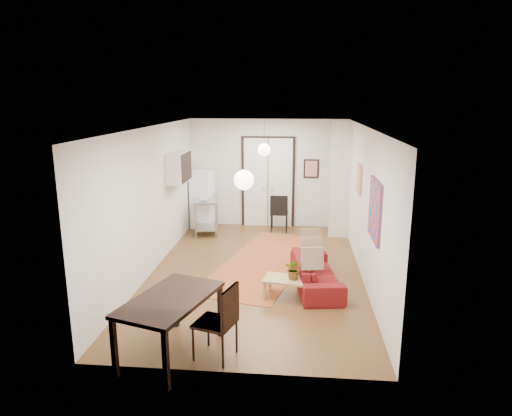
# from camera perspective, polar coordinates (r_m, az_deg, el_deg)

# --- Properties ---
(floor) EXTENTS (7.00, 7.00, 0.00)m
(floor) POSITION_cam_1_polar(r_m,az_deg,el_deg) (9.35, 0.03, -7.97)
(floor) COLOR brown
(floor) RESTS_ON ground
(ceiling) EXTENTS (4.20, 7.00, 0.02)m
(ceiling) POSITION_cam_1_polar(r_m,az_deg,el_deg) (8.71, 0.03, 10.06)
(ceiling) COLOR silver
(ceiling) RESTS_ON wall_back
(wall_back) EXTENTS (4.20, 0.02, 2.90)m
(wall_back) POSITION_cam_1_polar(r_m,az_deg,el_deg) (12.35, 1.53, 4.35)
(wall_back) COLOR silver
(wall_back) RESTS_ON floor
(wall_front) EXTENTS (4.20, 0.02, 2.90)m
(wall_front) POSITION_cam_1_polar(r_m,az_deg,el_deg) (5.59, -3.30, -7.32)
(wall_front) COLOR silver
(wall_front) RESTS_ON floor
(wall_left) EXTENTS (0.02, 7.00, 2.90)m
(wall_left) POSITION_cam_1_polar(r_m,az_deg,el_deg) (9.35, -12.90, 0.97)
(wall_left) COLOR silver
(wall_left) RESTS_ON floor
(wall_right) EXTENTS (0.02, 7.00, 2.90)m
(wall_right) POSITION_cam_1_polar(r_m,az_deg,el_deg) (8.98, 13.50, 0.42)
(wall_right) COLOR silver
(wall_right) RESTS_ON floor
(double_doors) EXTENTS (1.44, 0.06, 2.50)m
(double_doors) POSITION_cam_1_polar(r_m,az_deg,el_deg) (12.34, 1.51, 3.17)
(double_doors) COLOR white
(double_doors) RESTS_ON wall_back
(stub_partition) EXTENTS (0.50, 0.10, 2.90)m
(stub_partition) POSITION_cam_1_polar(r_m,az_deg,el_deg) (11.43, 10.52, 3.37)
(stub_partition) COLOR silver
(stub_partition) RESTS_ON floor
(wall_cabinet) EXTENTS (0.35, 1.00, 0.70)m
(wall_cabinet) POSITION_cam_1_polar(r_m,az_deg,el_deg) (10.63, -9.61, 5.10)
(wall_cabinet) COLOR white
(wall_cabinet) RESTS_ON wall_left
(painting_popart) EXTENTS (0.05, 1.00, 1.00)m
(painting_popart) POSITION_cam_1_polar(r_m,az_deg,el_deg) (7.73, 14.66, -0.25)
(painting_popart) COLOR red
(painting_popart) RESTS_ON wall_right
(painting_abstract) EXTENTS (0.05, 0.50, 0.60)m
(painting_abstract) POSITION_cam_1_polar(r_m,az_deg,el_deg) (9.68, 12.82, 3.52)
(painting_abstract) COLOR beige
(painting_abstract) RESTS_ON wall_right
(poster_back) EXTENTS (0.40, 0.03, 0.50)m
(poster_back) POSITION_cam_1_polar(r_m,az_deg,el_deg) (12.27, 6.91, 4.91)
(poster_back) COLOR red
(poster_back) RESTS_ON wall_back
(print_left) EXTENTS (0.03, 0.44, 0.54)m
(print_left) POSITION_cam_1_polar(r_m,az_deg,el_deg) (11.14, -9.72, 5.74)
(print_left) COLOR olive
(print_left) RESTS_ON wall_left
(pendant_back) EXTENTS (0.30, 0.30, 0.80)m
(pendant_back) POSITION_cam_1_polar(r_m,az_deg,el_deg) (10.75, 1.02, 7.27)
(pendant_back) COLOR silver
(pendant_back) RESTS_ON ceiling
(pendant_front) EXTENTS (0.30, 0.30, 0.80)m
(pendant_front) POSITION_cam_1_polar(r_m,az_deg,el_deg) (6.81, -1.52, 3.53)
(pendant_front) COLOR silver
(pendant_front) RESTS_ON ceiling
(kilim_rug) EXTENTS (2.53, 4.41, 0.01)m
(kilim_rug) POSITION_cam_1_polar(r_m,az_deg,el_deg) (9.88, 1.13, -6.73)
(kilim_rug) COLOR #A8582A
(kilim_rug) RESTS_ON floor
(sofa) EXTENTS (0.99, 1.97, 0.55)m
(sofa) POSITION_cam_1_polar(r_m,az_deg,el_deg) (8.63, 7.51, -8.03)
(sofa) COLOR maroon
(sofa) RESTS_ON floor
(coffee_table) EXTENTS (0.91, 0.61, 0.37)m
(coffee_table) POSITION_cam_1_polar(r_m,az_deg,el_deg) (8.08, 4.06, -9.12)
(coffee_table) COLOR tan
(coffee_table) RESTS_ON floor
(potted_plant) EXTENTS (0.37, 0.34, 0.37)m
(potted_plant) POSITION_cam_1_polar(r_m,az_deg,el_deg) (7.99, 4.81, -7.60)
(potted_plant) COLOR #3A6E31
(potted_plant) RESTS_ON coffee_table
(kitchen_counter) EXTENTS (0.75, 1.25, 0.90)m
(kitchen_counter) POSITION_cam_1_polar(r_m,az_deg,el_deg) (11.96, -6.16, -0.29)
(kitchen_counter) COLOR #A4A7A9
(kitchen_counter) RESTS_ON floor
(bowl) EXTENTS (0.25, 0.25, 0.05)m
(bowl) POSITION_cam_1_polar(r_m,az_deg,el_deg) (11.59, -6.49, 1.02)
(bowl) COLOR white
(bowl) RESTS_ON kitchen_counter
(soap_bottle) EXTENTS (0.10, 0.10, 0.19)m
(soap_bottle) POSITION_cam_1_polar(r_m,az_deg,el_deg) (12.12, -6.21, 1.90)
(soap_bottle) COLOR teal
(soap_bottle) RESTS_ON kitchen_counter
(fridge) EXTENTS (0.62, 0.62, 1.55)m
(fridge) POSITION_cam_1_polar(r_m,az_deg,el_deg) (12.37, -6.71, 1.09)
(fridge) COLOR white
(fridge) RESTS_ON floor
(dining_table) EXTENTS (1.29, 1.72, 0.85)m
(dining_table) POSITION_cam_1_polar(r_m,az_deg,el_deg) (6.35, -10.66, -11.69)
(dining_table) COLOR black
(dining_table) RESTS_ON floor
(dining_chair_near) EXTENTS (0.62, 0.77, 1.05)m
(dining_chair_near) POSITION_cam_1_polar(r_m,az_deg,el_deg) (6.38, -5.01, -12.81)
(dining_chair_near) COLOR #381F11
(dining_chair_near) RESTS_ON floor
(dining_chair_far) EXTENTS (0.62, 0.77, 1.05)m
(dining_chair_far) POSITION_cam_1_polar(r_m,az_deg,el_deg) (6.38, -5.01, -12.81)
(dining_chair_far) COLOR #381F11
(dining_chair_far) RESTS_ON floor
(black_side_chair) EXTENTS (0.46, 0.46, 0.99)m
(black_side_chair) POSITION_cam_1_polar(r_m,az_deg,el_deg) (12.09, 2.95, -0.06)
(black_side_chair) COLOR black
(black_side_chair) RESTS_ON floor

